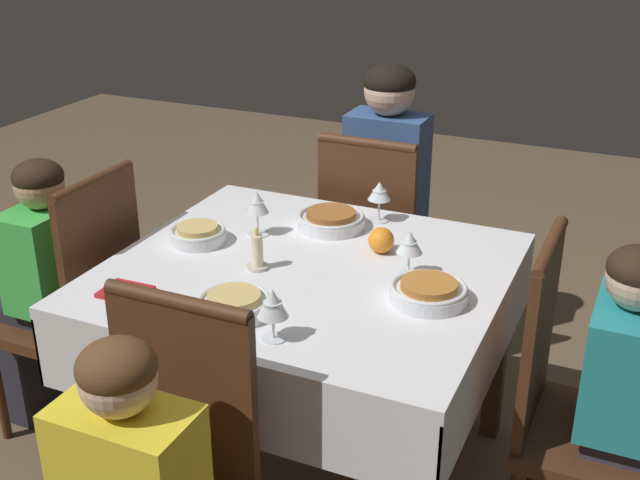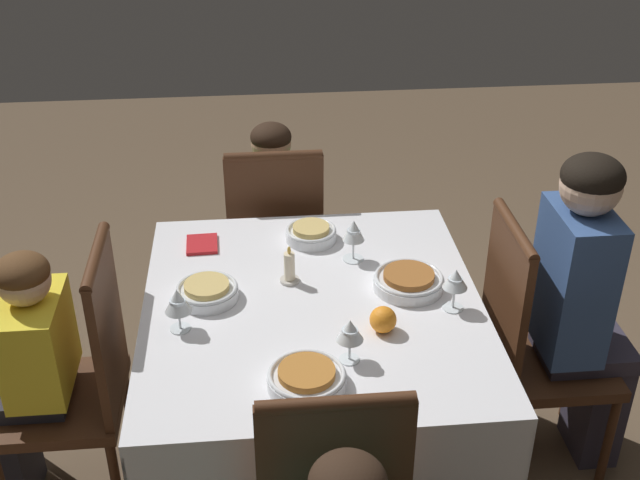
% 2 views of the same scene
% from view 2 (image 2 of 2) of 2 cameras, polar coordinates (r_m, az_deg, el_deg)
% --- Properties ---
extents(ground_plane, '(8.00, 8.00, 0.00)m').
position_cam_2_polar(ground_plane, '(2.98, -0.44, -16.54)').
color(ground_plane, brown).
extents(dining_table, '(1.14, 1.05, 0.75)m').
position_cam_2_polar(dining_table, '(2.54, -0.50, -6.30)').
color(dining_table, silver).
rests_on(dining_table, ground_plane).
extents(chair_south, '(0.40, 0.41, 0.97)m').
position_cam_2_polar(chair_south, '(2.82, 14.77, -6.92)').
color(chair_south, '#472816').
rests_on(chair_south, ground_plane).
extents(chair_north, '(0.40, 0.41, 0.97)m').
position_cam_2_polar(chair_north, '(2.70, -16.70, -9.24)').
color(chair_north, '#472816').
rests_on(chair_north, ground_plane).
extents(chair_east, '(0.41, 0.40, 0.97)m').
position_cam_2_polar(chair_east, '(3.28, -3.21, -0.24)').
color(chair_east, '#472816').
rests_on(chair_east, ground_plane).
extents(person_adult_denim, '(0.30, 0.34, 1.19)m').
position_cam_2_polar(person_adult_denim, '(2.79, 18.22, -4.00)').
color(person_adult_denim, '#383342').
rests_on(person_adult_denim, ground_plane).
extents(person_child_yellow, '(0.30, 0.33, 0.97)m').
position_cam_2_polar(person_child_yellow, '(2.73, -20.35, -8.96)').
color(person_child_yellow, '#282833').
rests_on(person_child_yellow, ground_plane).
extents(person_child_green, '(0.33, 0.30, 0.99)m').
position_cam_2_polar(person_child_green, '(3.41, -3.36, 1.65)').
color(person_child_green, '#282833').
rests_on(person_child_green, ground_plane).
extents(bowl_south, '(0.22, 0.22, 0.06)m').
position_cam_2_polar(bowl_south, '(2.55, 6.32, -2.89)').
color(bowl_south, silver).
rests_on(bowl_south, dining_table).
extents(wine_glass_south, '(0.08, 0.08, 0.14)m').
position_cam_2_polar(wine_glass_south, '(2.44, 9.61, -2.85)').
color(wine_glass_south, white).
rests_on(wine_glass_south, dining_table).
extents(bowl_north, '(0.19, 0.19, 0.06)m').
position_cam_2_polar(bowl_north, '(2.51, -8.04, -3.62)').
color(bowl_north, silver).
rests_on(bowl_north, dining_table).
extents(wine_glass_north, '(0.08, 0.08, 0.14)m').
position_cam_2_polar(wine_glass_north, '(2.35, -10.09, -4.35)').
color(wine_glass_north, white).
rests_on(wine_glass_north, dining_table).
extents(bowl_east, '(0.18, 0.18, 0.06)m').
position_cam_2_polar(bowl_east, '(2.80, -0.64, 0.50)').
color(bowl_east, silver).
rests_on(bowl_east, dining_table).
extents(wine_glass_east, '(0.07, 0.07, 0.15)m').
position_cam_2_polar(wine_glass_east, '(2.65, 2.41, 0.57)').
color(wine_glass_east, white).
rests_on(wine_glass_east, dining_table).
extents(bowl_west, '(0.21, 0.21, 0.06)m').
position_cam_2_polar(bowl_west, '(2.16, -0.95, -9.78)').
color(bowl_west, silver).
rests_on(bowl_west, dining_table).
extents(wine_glass_west, '(0.08, 0.08, 0.14)m').
position_cam_2_polar(wine_glass_west, '(2.20, 2.14, -6.51)').
color(wine_glass_west, white).
rests_on(wine_glass_west, dining_table).
extents(candle_centerpiece, '(0.06, 0.06, 0.13)m').
position_cam_2_polar(candle_centerpiece, '(2.56, -2.19, -2.11)').
color(candle_centerpiece, beige).
rests_on(candle_centerpiece, dining_table).
extents(orange_fruit, '(0.08, 0.08, 0.08)m').
position_cam_2_polar(orange_fruit, '(2.35, 4.50, -5.66)').
color(orange_fruit, orange).
rests_on(orange_fruit, dining_table).
extents(napkin_red_folded, '(0.13, 0.11, 0.01)m').
position_cam_2_polar(napkin_red_folded, '(2.80, -8.39, -0.30)').
color(napkin_red_folded, red).
rests_on(napkin_red_folded, dining_table).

